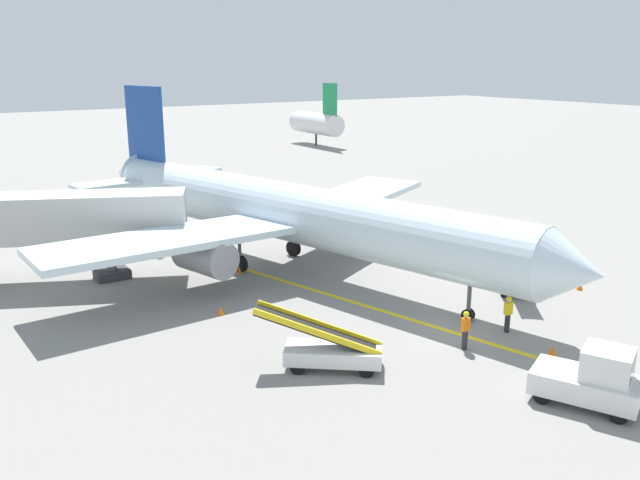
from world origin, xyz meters
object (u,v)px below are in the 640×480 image
at_px(safety_cone_wingtip_left, 318,245).
at_px(safety_cone_tail_area, 553,351).
at_px(belt_loader_aft_hold, 514,275).
at_px(jet_bridge, 47,219).
at_px(ground_crew_wing_walker, 465,329).
at_px(airliner, 284,211).
at_px(safety_cone_wingtip_right, 240,269).
at_px(safety_cone_nose_right, 580,286).
at_px(baggage_tug_near_wing, 397,238).
at_px(belt_loader_forward_hold, 330,350).
at_px(ground_crew_marshaller, 508,313).
at_px(safety_cone_nose_left, 221,310).
at_px(pushback_tug, 592,379).

xyz_separation_m(safety_cone_wingtip_left, safety_cone_tail_area, (-0.69, -18.84, 0.00)).
bearing_deg(belt_loader_aft_hold, safety_cone_wingtip_left, 109.68).
height_order(jet_bridge, ground_crew_wing_walker, jet_bridge).
distance_m(airliner, belt_loader_aft_hold, 13.12).
distance_m(belt_loader_aft_hold, safety_cone_wingtip_right, 15.15).
relative_size(jet_bridge, safety_cone_nose_right, 29.05).
xyz_separation_m(safety_cone_nose_right, safety_cone_wingtip_left, (-7.26, 14.32, 0.00)).
xyz_separation_m(baggage_tug_near_wing, belt_loader_forward_hold, (-12.69, -11.37, -0.15)).
xyz_separation_m(jet_bridge, baggage_tug_near_wing, (19.55, -5.83, -2.62)).
bearing_deg(safety_cone_nose_right, jet_bridge, 144.07).
relative_size(belt_loader_aft_hold, safety_cone_nose_right, 10.28).
bearing_deg(safety_cone_tail_area, airliner, 101.38).
height_order(belt_loader_forward_hold, ground_crew_wing_walker, belt_loader_forward_hold).
distance_m(ground_crew_marshaller, safety_cone_nose_left, 13.32).
xyz_separation_m(belt_loader_forward_hold, safety_cone_wingtip_right, (2.43, 12.91, -0.56)).
bearing_deg(belt_loader_aft_hold, airliner, 130.61).
relative_size(airliner, safety_cone_nose_left, 79.12).
bearing_deg(baggage_tug_near_wing, safety_cone_wingtip_left, 137.44).
height_order(jet_bridge, belt_loader_aft_hold, jet_bridge).
bearing_deg(baggage_tug_near_wing, ground_crew_marshaller, -107.71).
relative_size(pushback_tug, belt_loader_forward_hold, 0.87).
bearing_deg(safety_cone_wingtip_right, pushback_tug, -79.77).
height_order(pushback_tug, safety_cone_nose_left, pushback_tug).
relative_size(pushback_tug, safety_cone_wingtip_left, 9.24).
relative_size(jet_bridge, safety_cone_wingtip_left, 29.05).
bearing_deg(ground_crew_marshaller, baggage_tug_near_wing, 72.29).
xyz_separation_m(airliner, safety_cone_wingtip_right, (-2.60, 0.68, -3.20)).
xyz_separation_m(baggage_tug_near_wing, safety_cone_nose_left, (-13.93, -3.79, -0.71)).
bearing_deg(jet_bridge, safety_cone_tail_area, -54.51).
bearing_deg(jet_bridge, safety_cone_nose_left, -59.68).
height_order(airliner, safety_cone_nose_left, airliner).
distance_m(jet_bridge, belt_loader_forward_hold, 18.73).
bearing_deg(baggage_tug_near_wing, belt_loader_forward_hold, -138.14).
relative_size(belt_loader_aft_hold, safety_cone_wingtip_left, 10.28).
xyz_separation_m(airliner, jet_bridge, (-11.89, 4.97, 0.12)).
bearing_deg(belt_loader_aft_hold, jet_bridge, 143.97).
distance_m(belt_loader_forward_hold, safety_cone_wingtip_right, 13.15).
bearing_deg(pushback_tug, safety_cone_tail_area, 56.40).
xyz_separation_m(airliner, safety_cone_wingtip_left, (3.97, 2.54, -3.20)).
distance_m(safety_cone_wingtip_right, safety_cone_tail_area, 17.97).
height_order(baggage_tug_near_wing, safety_cone_nose_right, baggage_tug_near_wing).
bearing_deg(safety_cone_nose_right, pushback_tug, -142.29).
bearing_deg(jet_bridge, airliner, -22.70).
relative_size(jet_bridge, safety_cone_wingtip_right, 29.05).
bearing_deg(safety_cone_nose_right, belt_loader_aft_hold, 144.81).
bearing_deg(ground_crew_marshaller, safety_cone_wingtip_right, 113.55).
relative_size(belt_loader_forward_hold, safety_cone_nose_left, 10.66).
relative_size(ground_crew_marshaller, safety_cone_tail_area, 3.86).
height_order(airliner, safety_cone_tail_area, airliner).
xyz_separation_m(ground_crew_marshaller, safety_cone_wingtip_left, (0.36, 16.10, -0.69)).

